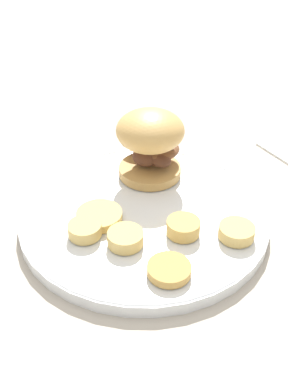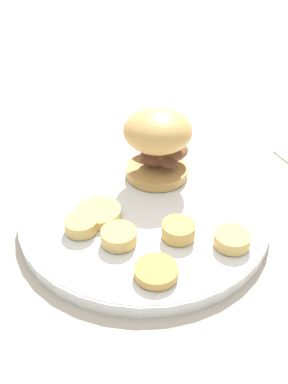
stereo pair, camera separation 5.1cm
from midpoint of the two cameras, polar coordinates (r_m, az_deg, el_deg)
The scene contains 9 objects.
ground_plane at distance 0.53m, azimuth 2.73°, elevation -3.68°, with size 4.00×4.00×0.00m, color #B2A899.
dinner_plate at distance 0.53m, azimuth 2.76°, elevation -2.93°, with size 0.29×0.29×0.02m.
sandwich at distance 0.56m, azimuth 4.38°, elevation 6.41°, with size 0.09×0.11×0.09m.
potato_round_0 at distance 0.49m, azimuth -5.08°, elevation -4.28°, with size 0.04×0.04×0.01m, color #DBB766.
potato_round_1 at distance 0.44m, azimuth 4.90°, elevation -10.13°, with size 0.04×0.04×0.01m, color tan.
potato_round_2 at distance 0.49m, azimuth 14.11°, elevation -5.94°, with size 0.04×0.04×0.01m, color #DBB766.
potato_round_3 at distance 0.48m, azimuth -0.14°, elevation -5.77°, with size 0.04×0.04×0.01m, color #DBB766.
potato_round_4 at distance 0.49m, azimuth 7.41°, elevation -4.94°, with size 0.04×0.04×0.02m, color tan.
potato_round_5 at distance 0.51m, azimuth -3.03°, elevation -2.71°, with size 0.05×0.05×0.01m, color #DBB766.
Camera 2 is at (-0.02, 0.41, 0.34)m, focal length 42.00 mm.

